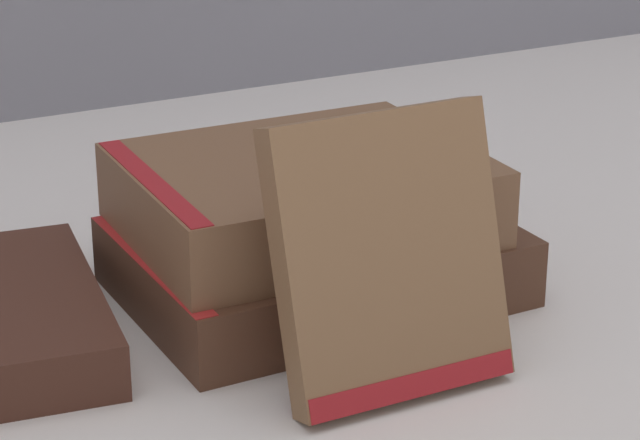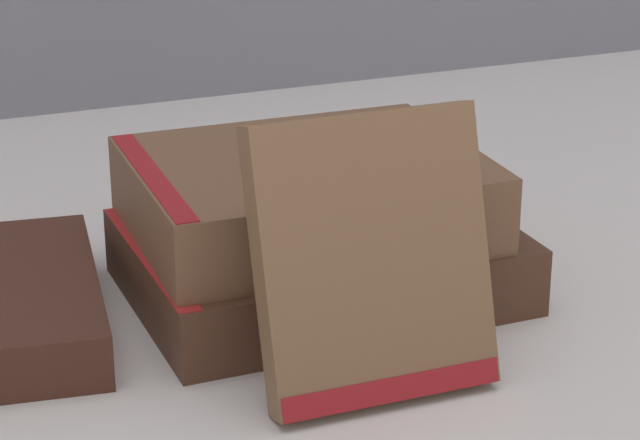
{
  "view_description": "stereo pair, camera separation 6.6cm",
  "coord_description": "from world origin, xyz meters",
  "px_view_note": "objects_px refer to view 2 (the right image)",
  "views": [
    {
      "loc": [
        -0.31,
        -0.57,
        0.32
      ],
      "look_at": [
        -0.0,
        0.02,
        0.05
      ],
      "focal_mm": 75.0,
      "sensor_mm": 36.0,
      "label": 1
    },
    {
      "loc": [
        -0.25,
        -0.6,
        0.32
      ],
      "look_at": [
        -0.0,
        0.02,
        0.05
      ],
      "focal_mm": 75.0,
      "sensor_mm": 36.0,
      "label": 2
    }
  ],
  "objects_px": {
    "book_flat_top": "(300,195)",
    "book_leaning_front": "(373,268)",
    "book_flat_bottom": "(310,263)",
    "pocket_watch": "(354,144)"
  },
  "relations": [
    {
      "from": "book_flat_top",
      "to": "pocket_watch",
      "type": "height_order",
      "value": "pocket_watch"
    },
    {
      "from": "book_flat_bottom",
      "to": "book_flat_top",
      "type": "bearing_deg",
      "value": 153.1
    },
    {
      "from": "book_flat_bottom",
      "to": "book_leaning_front",
      "type": "height_order",
      "value": "book_leaning_front"
    },
    {
      "from": "book_flat_top",
      "to": "book_flat_bottom",
      "type": "bearing_deg",
      "value": -24.98
    },
    {
      "from": "book_flat_bottom",
      "to": "pocket_watch",
      "type": "relative_size",
      "value": 3.64
    },
    {
      "from": "book_flat_top",
      "to": "book_leaning_front",
      "type": "bearing_deg",
      "value": -92.03
    },
    {
      "from": "book_flat_bottom",
      "to": "book_leaning_front",
      "type": "xyz_separation_m",
      "value": [
        -0.01,
        -0.11,
        0.04
      ]
    },
    {
      "from": "book_flat_top",
      "to": "pocket_watch",
      "type": "relative_size",
      "value": 3.29
    },
    {
      "from": "book_flat_bottom",
      "to": "book_leaning_front",
      "type": "bearing_deg",
      "value": -96.61
    },
    {
      "from": "book_leaning_front",
      "to": "pocket_watch",
      "type": "xyz_separation_m",
      "value": [
        0.04,
        0.12,
        0.02
      ]
    }
  ]
}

